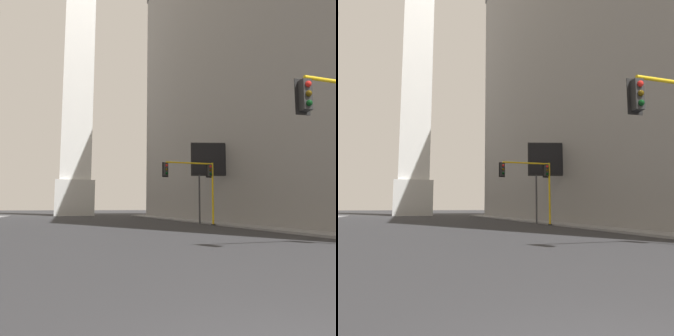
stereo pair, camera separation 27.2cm
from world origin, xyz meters
The scene contains 5 objects.
sidewalk_right centered at (13.61, 23.75, 0.07)m, with size 5.00×79.16×0.15m, color gray.
building_right centered at (23.84, 31.47, 22.49)m, with size 21.40×56.87×44.96m.
obelisk centered at (0.00, 65.96, 29.65)m, with size 7.38×7.38×62.56m.
traffic_light_mid_right centered at (9.28, 25.07, 4.35)m, with size 5.01×0.51×5.71m.
billboard_sign centered at (12.26, 27.22, 6.20)m, with size 4.77×1.46×8.10m.
Camera 2 is at (-1.95, -2.40, 1.60)m, focal length 35.00 mm.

